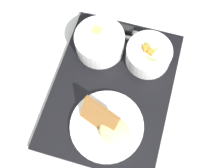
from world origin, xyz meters
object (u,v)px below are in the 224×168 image
Objects in this scene: bowl_salad at (149,54)px; bowl_soup at (100,42)px; knife at (127,30)px; spoon at (133,39)px; plate_main at (106,126)px.

bowl_salad is 0.14m from bowl_soup.
knife is 1.14× the size of spoon.
plate_main is at bearing -82.76° from knife.
plate_main is 1.27× the size of spoon.
bowl_salad is 0.23m from plate_main.
bowl_salad is at bearing -40.78° from knife.
bowl_salad is at bearing 81.07° from bowl_soup.
bowl_soup reaches higher than spoon.
spoon is at bearing -40.62° from knife.
bowl_salad reaches higher than spoon.
bowl_soup is at bearing -168.29° from plate_main.
bowl_salad is 0.11m from knife.
bowl_salad is 0.74× the size of knife.
spoon is (-0.04, 0.09, -0.03)m from bowl_soup.
bowl_salad is 0.66× the size of plate_main.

